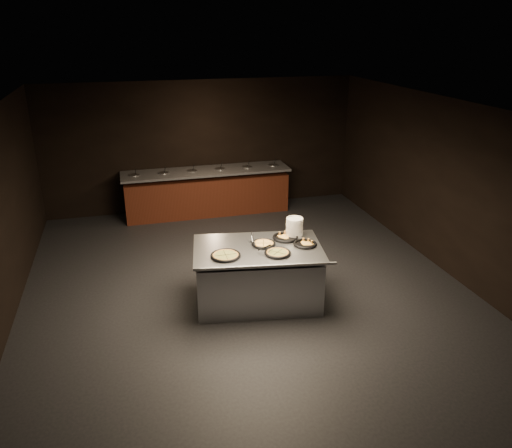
# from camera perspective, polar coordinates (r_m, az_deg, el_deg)

# --- Properties ---
(room) EXTENTS (7.02, 8.02, 2.92)m
(room) POSITION_cam_1_polar(r_m,az_deg,el_deg) (7.65, -1.31, 2.36)
(room) COLOR black
(room) RESTS_ON ground
(salad_bar) EXTENTS (3.70, 0.83, 1.18)m
(salad_bar) POSITION_cam_1_polar(r_m,az_deg,el_deg) (11.28, -5.60, 3.37)
(salad_bar) COLOR #542013
(salad_bar) RESTS_ON ground
(serving_counter) EXTENTS (2.07, 1.51, 0.92)m
(serving_counter) POSITION_cam_1_polar(r_m,az_deg,el_deg) (7.64, 0.21, -5.97)
(serving_counter) COLOR silver
(serving_counter) RESTS_ON ground
(plate_stack) EXTENTS (0.27, 0.27, 0.28)m
(plate_stack) POSITION_cam_1_polar(r_m,az_deg,el_deg) (7.84, 4.43, -0.32)
(plate_stack) COLOR silver
(plate_stack) RESTS_ON serving_counter
(pan_veggie_whole) EXTENTS (0.44, 0.44, 0.04)m
(pan_veggie_whole) POSITION_cam_1_polar(r_m,az_deg,el_deg) (7.16, -3.50, -3.60)
(pan_veggie_whole) COLOR black
(pan_veggie_whole) RESTS_ON serving_counter
(pan_cheese_whole) EXTENTS (0.36, 0.36, 0.04)m
(pan_cheese_whole) POSITION_cam_1_polar(r_m,az_deg,el_deg) (7.52, 0.86, -2.26)
(pan_cheese_whole) COLOR black
(pan_cheese_whole) RESTS_ON serving_counter
(pan_cheese_slices_a) EXTENTS (0.40, 0.40, 0.04)m
(pan_cheese_slices_a) POSITION_cam_1_polar(r_m,az_deg,el_deg) (7.75, 3.37, -1.52)
(pan_cheese_slices_a) COLOR black
(pan_cheese_slices_a) RESTS_ON serving_counter
(pan_cheese_slices_b) EXTENTS (0.39, 0.39, 0.04)m
(pan_cheese_slices_b) POSITION_cam_1_polar(r_m,az_deg,el_deg) (7.23, 2.49, -3.31)
(pan_cheese_slices_b) COLOR black
(pan_cheese_slices_b) RESTS_ON serving_counter
(pan_veggie_slices) EXTENTS (0.35, 0.35, 0.04)m
(pan_veggie_slices) POSITION_cam_1_polar(r_m,az_deg,el_deg) (7.55, 5.64, -2.27)
(pan_veggie_slices) COLOR black
(pan_veggie_slices) RESTS_ON serving_counter
(server_left) EXTENTS (0.11, 0.36, 0.17)m
(server_left) POSITION_cam_1_polar(r_m,az_deg,el_deg) (7.51, -0.37, -1.75)
(server_left) COLOR silver
(server_left) RESTS_ON serving_counter
(server_right) EXTENTS (0.30, 0.17, 0.15)m
(server_right) POSITION_cam_1_polar(r_m,az_deg,el_deg) (7.21, 1.34, -2.90)
(server_right) COLOR silver
(server_right) RESTS_ON serving_counter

